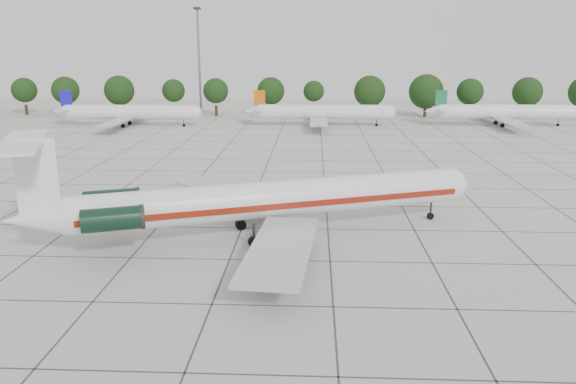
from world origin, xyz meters
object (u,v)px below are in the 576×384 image
Objects in this scene: bg_airliner_c at (322,112)px; bg_airliner_b at (129,112)px; main_airliner at (253,200)px; floodlight_mast at (199,55)px; bg_airliner_d at (504,112)px.

bg_airliner_b is at bearing -176.63° from bg_airliner_c.
floodlight_mast is at bearing 83.73° from main_airliner.
bg_airliner_b and bg_airliner_c have the same top height.
floodlight_mast is (-30.38, 23.27, 11.37)m from bg_airliner_c.
main_airliner is at bearing -76.12° from floodlight_mast.
main_airliner reaches higher than bg_airliner_b.
floodlight_mast is at bearing 162.64° from bg_airliner_d.
main_airliner reaches higher than bg_airliner_d.
floodlight_mast reaches higher than bg_airliner_b.
bg_airliner_d is (78.52, 4.22, 0.00)m from bg_airliner_b.
bg_airliner_c is 1.11× the size of floodlight_mast.
bg_airliner_c and bg_airliner_d have the same top height.
floodlight_mast is at bearing 68.76° from bg_airliner_b.
bg_airliner_d is at bearing 38.18° from main_airliner.
bg_airliner_c is at bearing 64.25° from main_airliner.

